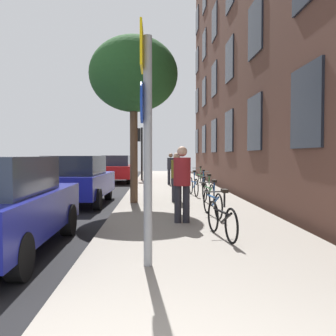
{
  "coord_description": "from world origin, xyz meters",
  "views": [
    {
      "loc": [
        0.13,
        -1.84,
        1.66
      ],
      "look_at": [
        0.55,
        9.73,
        1.25
      ],
      "focal_mm": 39.87,
      "sensor_mm": 36.0,
      "label": 1
    }
  ],
  "objects_px": {
    "bicycle_2": "(208,192)",
    "bicycle_3": "(194,186)",
    "sign_post": "(146,128)",
    "bicycle_4": "(204,182)",
    "tree_near": "(134,75)",
    "pedestrian_2": "(171,167)",
    "traffic_light": "(140,144)",
    "bicycle_1": "(212,202)",
    "pedestrian_0": "(182,179)",
    "car_2": "(117,169)",
    "pedestrian_1": "(177,174)",
    "bicycle_5": "(200,178)",
    "car_1": "(77,180)",
    "bicycle_0": "(222,219)"
  },
  "relations": [
    {
      "from": "bicycle_0",
      "to": "bicycle_4",
      "type": "xyz_separation_m",
      "value": [
        0.94,
        9.6,
        -0.01
      ]
    },
    {
      "from": "bicycle_2",
      "to": "pedestrian_1",
      "type": "bearing_deg",
      "value": 154.4
    },
    {
      "from": "traffic_light",
      "to": "bicycle_1",
      "type": "height_order",
      "value": "traffic_light"
    },
    {
      "from": "traffic_light",
      "to": "bicycle_1",
      "type": "distance_m",
      "value": 13.91
    },
    {
      "from": "tree_near",
      "to": "pedestrian_1",
      "type": "height_order",
      "value": "tree_near"
    },
    {
      "from": "tree_near",
      "to": "pedestrian_2",
      "type": "distance_m",
      "value": 8.1
    },
    {
      "from": "sign_post",
      "to": "pedestrian_2",
      "type": "distance_m",
      "value": 14.25
    },
    {
      "from": "bicycle_0",
      "to": "bicycle_3",
      "type": "distance_m",
      "value": 7.2
    },
    {
      "from": "tree_near",
      "to": "bicycle_4",
      "type": "height_order",
      "value": "tree_near"
    },
    {
      "from": "sign_post",
      "to": "bicycle_5",
      "type": "height_order",
      "value": "sign_post"
    },
    {
      "from": "sign_post",
      "to": "tree_near",
      "type": "bearing_deg",
      "value": 94.54
    },
    {
      "from": "pedestrian_0",
      "to": "sign_post",
      "type": "bearing_deg",
      "value": -102.86
    },
    {
      "from": "bicycle_2",
      "to": "bicycle_4",
      "type": "xyz_separation_m",
      "value": [
        0.5,
        4.8,
        -0.02
      ]
    },
    {
      "from": "bicycle_1",
      "to": "traffic_light",
      "type": "bearing_deg",
      "value": 99.73
    },
    {
      "from": "bicycle_2",
      "to": "bicycle_5",
      "type": "bearing_deg",
      "value": 85.2
    },
    {
      "from": "traffic_light",
      "to": "bicycle_4",
      "type": "height_order",
      "value": "traffic_light"
    },
    {
      "from": "sign_post",
      "to": "traffic_light",
      "type": "bearing_deg",
      "value": 92.48
    },
    {
      "from": "sign_post",
      "to": "bicycle_3",
      "type": "xyz_separation_m",
      "value": [
        1.59,
        8.9,
        -1.53
      ]
    },
    {
      "from": "sign_post",
      "to": "pedestrian_0",
      "type": "xyz_separation_m",
      "value": [
        0.74,
        3.24,
        -0.92
      ]
    },
    {
      "from": "bicycle_1",
      "to": "pedestrian_1",
      "type": "bearing_deg",
      "value": 104.22
    },
    {
      "from": "bicycle_2",
      "to": "car_1",
      "type": "xyz_separation_m",
      "value": [
        -4.25,
        0.75,
        0.35
      ]
    },
    {
      "from": "sign_post",
      "to": "pedestrian_2",
      "type": "relative_size",
      "value": 2.03
    },
    {
      "from": "pedestrian_0",
      "to": "bicycle_4",
      "type": "bearing_deg",
      "value": 79.04
    },
    {
      "from": "bicycle_5",
      "to": "pedestrian_0",
      "type": "bearing_deg",
      "value": -99.05
    },
    {
      "from": "bicycle_0",
      "to": "pedestrian_1",
      "type": "xyz_separation_m",
      "value": [
        -0.52,
        5.26,
        0.56
      ]
    },
    {
      "from": "bicycle_4",
      "to": "car_2",
      "type": "xyz_separation_m",
      "value": [
        -4.43,
        5.87,
        0.38
      ]
    },
    {
      "from": "sign_post",
      "to": "tree_near",
      "type": "height_order",
      "value": "tree_near"
    },
    {
      "from": "bicycle_5",
      "to": "car_1",
      "type": "height_order",
      "value": "car_1"
    },
    {
      "from": "pedestrian_2",
      "to": "traffic_light",
      "type": "bearing_deg",
      "value": 116.25
    },
    {
      "from": "sign_post",
      "to": "bicycle_4",
      "type": "height_order",
      "value": "sign_post"
    },
    {
      "from": "car_2",
      "to": "bicycle_1",
      "type": "bearing_deg",
      "value": -74.21
    },
    {
      "from": "car_2",
      "to": "bicycle_3",
      "type": "bearing_deg",
      "value": -65.74
    },
    {
      "from": "traffic_light",
      "to": "bicycle_4",
      "type": "distance_m",
      "value": 7.33
    },
    {
      "from": "traffic_light",
      "to": "sign_post",
      "type": "bearing_deg",
      "value": -87.52
    },
    {
      "from": "sign_post",
      "to": "bicycle_1",
      "type": "relative_size",
      "value": 1.94
    },
    {
      "from": "sign_post",
      "to": "bicycle_0",
      "type": "distance_m",
      "value": 2.68
    },
    {
      "from": "bicycle_3",
      "to": "car_1",
      "type": "bearing_deg",
      "value": -157.8
    },
    {
      "from": "bicycle_1",
      "to": "pedestrian_2",
      "type": "distance_m",
      "value": 10.12
    },
    {
      "from": "bicycle_0",
      "to": "pedestrian_1",
      "type": "height_order",
      "value": "pedestrian_1"
    },
    {
      "from": "bicycle_2",
      "to": "bicycle_3",
      "type": "height_order",
      "value": "bicycle_3"
    },
    {
      "from": "bicycle_0",
      "to": "car_2",
      "type": "relative_size",
      "value": 0.36
    },
    {
      "from": "sign_post",
      "to": "bicycle_2",
      "type": "distance_m",
      "value": 6.92
    },
    {
      "from": "bicycle_1",
      "to": "bicycle_5",
      "type": "distance_m",
      "value": 9.64
    },
    {
      "from": "pedestrian_2",
      "to": "car_1",
      "type": "relative_size",
      "value": 0.39
    },
    {
      "from": "traffic_light",
      "to": "bicycle_0",
      "type": "distance_m",
      "value": 16.23
    },
    {
      "from": "pedestrian_0",
      "to": "pedestrian_2",
      "type": "bearing_deg",
      "value": 88.84
    },
    {
      "from": "car_1",
      "to": "sign_post",
      "type": "bearing_deg",
      "value": -71.33
    },
    {
      "from": "bicycle_3",
      "to": "car_1",
      "type": "height_order",
      "value": "car_1"
    },
    {
      "from": "sign_post",
      "to": "bicycle_4",
      "type": "distance_m",
      "value": 11.63
    },
    {
      "from": "sign_post",
      "to": "car_2",
      "type": "bearing_deg",
      "value": 97.08
    }
  ]
}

